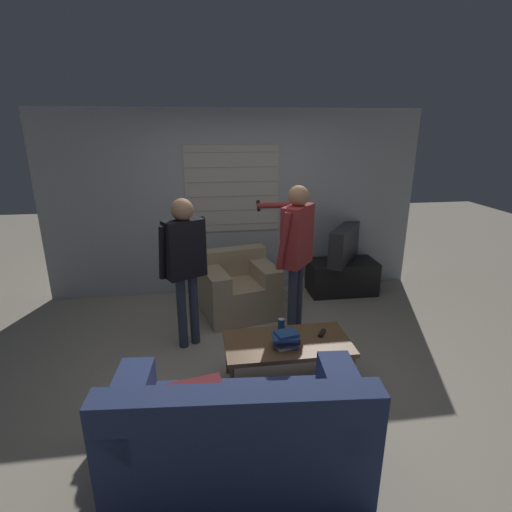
{
  "coord_description": "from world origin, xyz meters",
  "views": [
    {
      "loc": [
        -0.51,
        -3.47,
        2.35
      ],
      "look_at": [
        0.07,
        0.54,
        1.0
      ],
      "focal_mm": 28.0,
      "sensor_mm": 36.0,
      "label": 1
    }
  ],
  "objects_px": {
    "coffee_table": "(287,345)",
    "spare_remote": "(322,333)",
    "armchair_beige": "(238,289)",
    "tv": "(344,244)",
    "book_stack": "(286,339)",
    "floor_fan": "(293,288)",
    "person_right_standing": "(296,243)",
    "person_left_standing": "(184,255)",
    "couch_blue": "(238,435)",
    "soda_can": "(281,325)"
  },
  "relations": [
    {
      "from": "book_stack",
      "to": "spare_remote",
      "type": "height_order",
      "value": "book_stack"
    },
    {
      "from": "coffee_table",
      "to": "spare_remote",
      "type": "bearing_deg",
      "value": 12.82
    },
    {
      "from": "armchair_beige",
      "to": "floor_fan",
      "type": "height_order",
      "value": "armchair_beige"
    },
    {
      "from": "armchair_beige",
      "to": "coffee_table",
      "type": "distance_m",
      "value": 1.6
    },
    {
      "from": "person_right_standing",
      "to": "armchair_beige",
      "type": "bearing_deg",
      "value": 78.67
    },
    {
      "from": "tv",
      "to": "soda_can",
      "type": "distance_m",
      "value": 2.24
    },
    {
      "from": "armchair_beige",
      "to": "floor_fan",
      "type": "relative_size",
      "value": 2.59
    },
    {
      "from": "armchair_beige",
      "to": "tv",
      "type": "distance_m",
      "value": 1.67
    },
    {
      "from": "person_right_standing",
      "to": "soda_can",
      "type": "relative_size",
      "value": 13.84
    },
    {
      "from": "book_stack",
      "to": "soda_can",
      "type": "distance_m",
      "value": 0.29
    },
    {
      "from": "armchair_beige",
      "to": "book_stack",
      "type": "height_order",
      "value": "armchair_beige"
    },
    {
      "from": "couch_blue",
      "to": "spare_remote",
      "type": "bearing_deg",
      "value": 53.81
    },
    {
      "from": "soda_can",
      "to": "person_right_standing",
      "type": "bearing_deg",
      "value": 67.11
    },
    {
      "from": "soda_can",
      "to": "tv",
      "type": "bearing_deg",
      "value": 54.98
    },
    {
      "from": "person_right_standing",
      "to": "soda_can",
      "type": "distance_m",
      "value": 0.96
    },
    {
      "from": "person_left_standing",
      "to": "tv",
      "type": "bearing_deg",
      "value": -0.37
    },
    {
      "from": "couch_blue",
      "to": "person_right_standing",
      "type": "height_order",
      "value": "person_right_standing"
    },
    {
      "from": "spare_remote",
      "to": "floor_fan",
      "type": "xyz_separation_m",
      "value": [
        0.15,
        1.74,
        -0.28
      ]
    },
    {
      "from": "floor_fan",
      "to": "coffee_table",
      "type": "bearing_deg",
      "value": -105.21
    },
    {
      "from": "coffee_table",
      "to": "person_right_standing",
      "type": "xyz_separation_m",
      "value": [
        0.28,
        0.9,
        0.7
      ]
    },
    {
      "from": "person_left_standing",
      "to": "spare_remote",
      "type": "height_order",
      "value": "person_left_standing"
    },
    {
      "from": "person_right_standing",
      "to": "spare_remote",
      "type": "xyz_separation_m",
      "value": [
        0.07,
        -0.82,
        -0.65
      ]
    },
    {
      "from": "tv",
      "to": "floor_fan",
      "type": "height_order",
      "value": "tv"
    },
    {
      "from": "couch_blue",
      "to": "person_left_standing",
      "type": "height_order",
      "value": "person_left_standing"
    },
    {
      "from": "soda_can",
      "to": "floor_fan",
      "type": "relative_size",
      "value": 0.31
    },
    {
      "from": "book_stack",
      "to": "soda_can",
      "type": "bearing_deg",
      "value": 86.44
    },
    {
      "from": "book_stack",
      "to": "soda_can",
      "type": "height_order",
      "value": "book_stack"
    },
    {
      "from": "couch_blue",
      "to": "coffee_table",
      "type": "xyz_separation_m",
      "value": [
        0.55,
        0.96,
        0.08
      ]
    },
    {
      "from": "coffee_table",
      "to": "book_stack",
      "type": "bearing_deg",
      "value": -112.12
    },
    {
      "from": "person_right_standing",
      "to": "person_left_standing",
      "type": "bearing_deg",
      "value": 129.62
    },
    {
      "from": "person_left_standing",
      "to": "book_stack",
      "type": "xyz_separation_m",
      "value": [
        0.88,
        -0.96,
        -0.51
      ]
    },
    {
      "from": "tv",
      "to": "book_stack",
      "type": "bearing_deg",
      "value": 4.14
    },
    {
      "from": "person_right_standing",
      "to": "floor_fan",
      "type": "xyz_separation_m",
      "value": [
        0.22,
        0.92,
        -0.92
      ]
    },
    {
      "from": "coffee_table",
      "to": "couch_blue",
      "type": "bearing_deg",
      "value": -120.02
    },
    {
      "from": "armchair_beige",
      "to": "tv",
      "type": "xyz_separation_m",
      "value": [
        1.55,
        0.45,
        0.39
      ]
    },
    {
      "from": "person_right_standing",
      "to": "couch_blue",
      "type": "bearing_deg",
      "value": -165.63
    },
    {
      "from": "book_stack",
      "to": "person_left_standing",
      "type": "bearing_deg",
      "value": 132.53
    },
    {
      "from": "tv",
      "to": "person_right_standing",
      "type": "height_order",
      "value": "person_right_standing"
    },
    {
      "from": "couch_blue",
      "to": "person_left_standing",
      "type": "distance_m",
      "value": 2.0
    },
    {
      "from": "tv",
      "to": "person_left_standing",
      "type": "bearing_deg",
      "value": -26.51
    },
    {
      "from": "armchair_beige",
      "to": "soda_can",
      "type": "xyz_separation_m",
      "value": [
        0.28,
        -1.38,
        0.19
      ]
    },
    {
      "from": "couch_blue",
      "to": "person_right_standing",
      "type": "xyz_separation_m",
      "value": [
        0.83,
        1.86,
        0.77
      ]
    },
    {
      "from": "couch_blue",
      "to": "book_stack",
      "type": "height_order",
      "value": "couch_blue"
    },
    {
      "from": "tv",
      "to": "spare_remote",
      "type": "height_order",
      "value": "tv"
    },
    {
      "from": "person_left_standing",
      "to": "spare_remote",
      "type": "distance_m",
      "value": 1.6
    },
    {
      "from": "armchair_beige",
      "to": "person_right_standing",
      "type": "height_order",
      "value": "person_right_standing"
    },
    {
      "from": "book_stack",
      "to": "floor_fan",
      "type": "height_order",
      "value": "book_stack"
    },
    {
      "from": "soda_can",
      "to": "spare_remote",
      "type": "height_order",
      "value": "soda_can"
    },
    {
      "from": "book_stack",
      "to": "spare_remote",
      "type": "distance_m",
      "value": 0.42
    },
    {
      "from": "coffee_table",
      "to": "spare_remote",
      "type": "height_order",
      "value": "spare_remote"
    }
  ]
}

